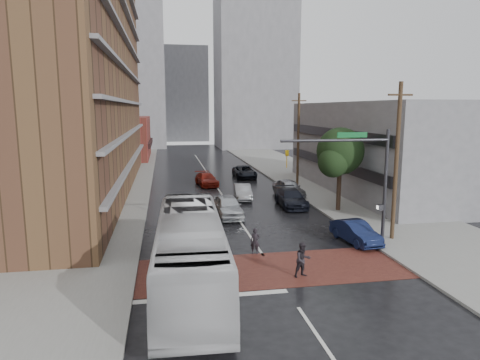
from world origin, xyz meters
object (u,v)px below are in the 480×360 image
object	(u,v)px
pedestrian_b	(303,260)
car_parked_near	(356,232)
transit_bus	(190,251)
car_travel_c	(207,179)
pedestrian_a	(255,241)
car_travel_a	(228,206)
suv_travel	(244,172)
car_parked_far	(289,188)
car_travel_b	(243,192)
car_parked_mid	(291,198)

from	to	relation	value
pedestrian_b	car_parked_near	world-z (taller)	pedestrian_b
transit_bus	car_travel_c	world-z (taller)	transit_bus
pedestrian_a	car_travel_a	size ratio (longest dim) A/B	0.31
pedestrian_b	suv_travel	xyz separation A→B (m)	(2.87, 31.27, -0.16)
suv_travel	car_parked_far	distance (m)	11.87
car_travel_b	car_travel_c	world-z (taller)	car_travel_b
suv_travel	car_parked_near	bearing A→B (deg)	-85.28
car_parked_near	car_parked_far	distance (m)	14.82
car_parked_near	pedestrian_a	bearing A→B (deg)	-179.44
car_travel_a	car_parked_mid	xyz separation A→B (m)	(5.92, 2.55, -0.09)
car_parked_mid	car_travel_b	bearing A→B (deg)	136.50
car_travel_b	suv_travel	bearing A→B (deg)	83.66
car_travel_a	car_parked_near	distance (m)	10.53
car_travel_a	car_travel_b	world-z (taller)	car_travel_a
car_parked_mid	car_travel_a	bearing A→B (deg)	-154.57
car_parked_near	transit_bus	bearing A→B (deg)	-162.42
pedestrian_a	car_parked_mid	world-z (taller)	pedestrian_a
transit_bus	car_parked_near	bearing A→B (deg)	27.89
car_travel_b	car_parked_near	bearing A→B (deg)	-66.63
pedestrian_b	car_parked_near	xyz separation A→B (m)	(5.05, 4.77, -0.20)
pedestrian_a	car_travel_b	bearing A→B (deg)	97.72
pedestrian_b	car_travel_c	size ratio (longest dim) A/B	0.38
car_parked_near	pedestrian_b	bearing A→B (deg)	-144.57
pedestrian_b	suv_travel	world-z (taller)	pedestrian_b
car_travel_b	transit_bus	bearing A→B (deg)	-102.42
transit_bus	car_travel_c	size ratio (longest dim) A/B	2.70
pedestrian_a	car_travel_a	world-z (taller)	car_travel_a
car_parked_far	pedestrian_a	bearing A→B (deg)	-120.22
car_parked_mid	transit_bus	bearing A→B (deg)	-119.59
car_parked_near	car_parked_mid	world-z (taller)	car_parked_mid
car_travel_a	pedestrian_b	bearing A→B (deg)	-83.73
car_parked_mid	car_parked_far	distance (m)	4.55
pedestrian_a	car_travel_b	distance (m)	15.19
car_travel_a	suv_travel	size ratio (longest dim) A/B	0.94
car_travel_c	car_parked_near	world-z (taller)	car_travel_c
pedestrian_a	car_travel_c	bearing A→B (deg)	106.83
car_travel_b	car_travel_c	xyz separation A→B (m)	(-2.61, 7.91, -0.01)
car_parked_mid	car_parked_far	world-z (taller)	car_parked_far
pedestrian_a	pedestrian_b	world-z (taller)	pedestrian_b
car_travel_c	suv_travel	bearing A→B (deg)	33.42
car_travel_c	transit_bus	bearing A→B (deg)	-105.36
transit_bus	car_travel_a	size ratio (longest dim) A/B	2.58
car_travel_b	car_parked_near	distance (m)	14.81
car_travel_a	car_parked_far	world-z (taller)	car_travel_a
pedestrian_a	car_parked_far	size ratio (longest dim) A/B	0.32
car_travel_a	car_parked_far	bearing A→B (deg)	42.23
car_parked_far	car_travel_b	bearing A→B (deg)	-177.98
car_travel_a	car_parked_mid	world-z (taller)	car_travel_a
transit_bus	car_travel_b	size ratio (longest dim) A/B	3.01
transit_bus	car_travel_a	xyz separation A→B (m)	(3.66, 12.95, -0.94)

